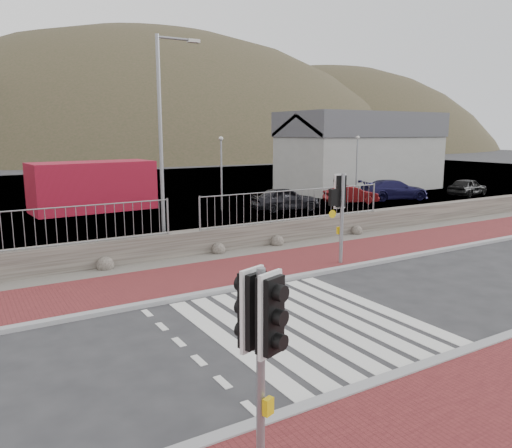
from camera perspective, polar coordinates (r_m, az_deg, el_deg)
ground at (r=11.90m, az=5.88°, el=-11.10°), size 220.00×220.00×0.00m
sidewalk_near at (r=8.86m, az=27.09°, el=-20.02°), size 40.00×4.00×0.08m
sidewalk_far at (r=15.52m, az=-4.23°, el=-5.74°), size 40.00×3.00×0.08m
kerb_near at (r=9.88m, az=16.85°, el=-15.93°), size 40.00×0.25×0.12m
kerb_far at (r=14.25m, az=-1.46°, el=-7.16°), size 40.00×0.25×0.12m
zebra_crossing at (r=11.90m, az=5.88°, el=-11.08°), size 4.62×5.60×0.01m
gravel_strip at (r=17.26m, az=-7.26°, el=-4.16°), size 40.00×1.50×0.06m
stone_wall at (r=17.88m, az=-8.34°, el=-2.29°), size 40.00×0.60×0.90m
railing at (r=17.49m, az=-8.26°, el=2.00°), size 18.07×0.07×1.22m
quay at (r=37.56m, az=-20.73°, el=3.13°), size 120.00×40.00×0.50m
water at (r=72.14m, az=-25.98°, el=5.97°), size 220.00×50.00×0.05m
harbor_building at (r=39.24m, az=11.84°, el=8.17°), size 12.20×6.20×5.80m
hills_backdrop at (r=101.40m, az=-22.53°, el=-6.02°), size 254.00×90.00×100.00m
traffic_signal_near at (r=6.17m, az=0.55°, el=-12.05°), size 0.45×0.36×2.79m
traffic_signal_far at (r=16.49m, az=9.73°, el=2.81°), size 0.73×0.29×3.05m
streetlight at (r=18.08m, az=-10.48°, el=10.08°), size 1.62×0.21×7.63m
shipping_container at (r=29.43m, az=-18.14°, el=4.12°), size 6.76×3.26×2.73m
car_a at (r=28.14m, az=3.39°, el=2.88°), size 4.05×2.24×1.30m
car_b at (r=31.38m, az=10.79°, el=3.31°), size 3.50×2.16×1.09m
car_c at (r=33.76m, az=15.51°, el=3.79°), size 4.83×3.10×1.30m
car_e at (r=37.55m, az=23.02°, el=3.91°), size 3.76×2.04×1.21m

